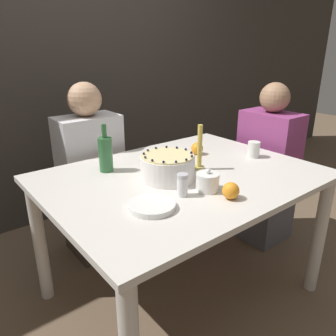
{
  "coord_description": "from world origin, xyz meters",
  "views": [
    {
      "loc": [
        -1.05,
        -1.19,
        1.39
      ],
      "look_at": [
        -0.1,
        -0.0,
        0.82
      ],
      "focal_mm": 35.0,
      "sensor_mm": 36.0,
      "label": 1
    }
  ],
  "objects": [
    {
      "name": "cake",
      "position": [
        -0.1,
        -0.0,
        0.83
      ],
      "size": [
        0.27,
        0.27,
        0.14
      ],
      "color": "white",
      "rests_on": "dining_table"
    },
    {
      "name": "dining_table",
      "position": [
        0.0,
        0.0,
        0.65
      ],
      "size": [
        1.4,
        1.05,
        0.76
      ],
      "color": "beige",
      "rests_on": "ground_plane"
    },
    {
      "name": "wall_behind",
      "position": [
        0.0,
        1.4,
        1.3
      ],
      "size": [
        8.0,
        0.05,
        2.6
      ],
      "color": "#38332D",
      "rests_on": "ground_plane"
    },
    {
      "name": "candle",
      "position": [
        0.11,
        0.0,
        0.86
      ],
      "size": [
        0.06,
        0.06,
        0.25
      ],
      "color": "tan",
      "rests_on": "dining_table"
    },
    {
      "name": "cup",
      "position": [
        0.51,
        -0.05,
        0.81
      ],
      "size": [
        0.07,
        0.07,
        0.09
      ],
      "color": "white",
      "rests_on": "dining_table"
    },
    {
      "name": "sugar_bowl",
      "position": [
        -0.05,
        -0.22,
        0.8
      ],
      "size": [
        0.11,
        0.11,
        0.11
      ],
      "color": "white",
      "rests_on": "dining_table"
    },
    {
      "name": "ground_plane",
      "position": [
        0.0,
        0.0,
        0.0
      ],
      "size": [
        12.0,
        12.0,
        0.0
      ],
      "primitive_type": "plane",
      "color": "brown"
    },
    {
      "name": "person_woman_floral",
      "position": [
        0.9,
        0.1,
        0.5
      ],
      "size": [
        0.34,
        0.4,
        1.16
      ],
      "rotation": [
        0.0,
        0.0,
        1.57
      ],
      "color": "#595960",
      "rests_on": "ground_plane"
    },
    {
      "name": "person_man_blue_shirt",
      "position": [
        -0.18,
        0.73,
        0.52
      ],
      "size": [
        0.4,
        0.34,
        1.19
      ],
      "rotation": [
        0.0,
        0.0,
        3.14
      ],
      "color": "#473D33",
      "rests_on": "ground_plane"
    },
    {
      "name": "orange_fruit_0",
      "position": [
        -0.03,
        -0.35,
        0.8
      ],
      "size": [
        0.08,
        0.08,
        0.08
      ],
      "color": "orange",
      "rests_on": "dining_table"
    },
    {
      "name": "bottle",
      "position": [
        -0.29,
        0.29,
        0.86
      ],
      "size": [
        0.07,
        0.07,
        0.25
      ],
      "color": "#2D6638",
      "rests_on": "dining_table"
    },
    {
      "name": "sugar_shaker",
      "position": [
        -0.17,
        -0.2,
        0.81
      ],
      "size": [
        0.05,
        0.05,
        0.1
      ],
      "color": "white",
      "rests_on": "dining_table"
    },
    {
      "name": "plate_stack",
      "position": [
        -0.35,
        -0.21,
        0.77
      ],
      "size": [
        0.2,
        0.2,
        0.02
      ],
      "color": "white",
      "rests_on": "dining_table"
    },
    {
      "name": "orange_fruit_1",
      "position": [
        0.29,
        0.2,
        0.8
      ],
      "size": [
        0.07,
        0.07,
        0.07
      ],
      "color": "orange",
      "rests_on": "dining_table"
    }
  ]
}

